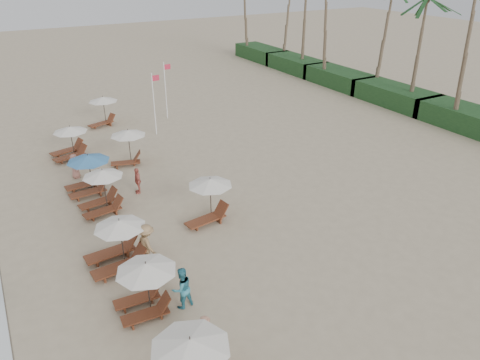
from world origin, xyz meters
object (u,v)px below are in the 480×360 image
beachgoer_mid_a (182,288)px  beachgoer_far_b (75,166)px  lounger_station_4 (86,174)px  beachgoer_near (207,340)px  inland_station_1 (127,143)px  inland_station_0 (208,198)px  lounger_station_1 (143,286)px  lounger_station_3 (100,192)px  inland_station_2 (102,109)px  beachgoer_mid_b (147,244)px  beachgoer_far_a (138,180)px  flag_pole_near (154,101)px  lounger_station_5 (68,143)px  lounger_station_2 (115,246)px

beachgoer_mid_a → beachgoer_far_b: 13.61m
lounger_station_4 → beachgoer_near: lounger_station_4 is taller
lounger_station_4 → inland_station_1: 4.15m
beachgoer_far_b → inland_station_0: bearing=-139.1°
lounger_station_1 → lounger_station_3: size_ratio=0.98×
lounger_station_3 → beachgoer_far_b: size_ratio=1.66×
inland_station_2 → inland_station_0: bearing=-87.3°
beachgoer_mid_b → beachgoer_near: bearing=167.3°
beachgoer_far_a → flag_pole_near: (4.20, 8.38, 1.79)m
inland_station_0 → beachgoer_mid_a: 6.26m
lounger_station_5 → beachgoer_mid_a: 17.00m
lounger_station_3 → flag_pole_near: bearing=55.4°
lounger_station_4 → flag_pole_near: bearing=46.1°
beachgoer_mid_a → lounger_station_5: bearing=-96.1°
inland_station_1 → lounger_station_3: bearing=-120.5°
beachgoer_far_b → flag_pole_near: 8.47m
inland_station_0 → inland_station_2: (-0.81, 17.08, 0.06)m
inland_station_2 → flag_pole_near: flag_pole_near is taller
lounger_station_1 → beachgoer_mid_a: 1.43m
inland_station_1 → beachgoer_mid_a: 14.15m
lounger_station_3 → beachgoer_mid_b: (0.57, -5.55, -0.12)m
lounger_station_4 → flag_pole_near: size_ratio=0.58×
lounger_station_2 → lounger_station_5: 13.19m
lounger_station_1 → beachgoer_mid_a: size_ratio=1.42×
lounger_station_5 → beachgoer_near: bearing=-88.6°
inland_station_2 → beachgoer_far_a: 12.42m
lounger_station_5 → inland_station_0: size_ratio=0.94×
lounger_station_4 → beachgoer_near: bearing=-87.7°
beachgoer_mid_a → inland_station_2: bearing=-106.0°
lounger_station_5 → beachgoer_near: 19.88m
lounger_station_2 → lounger_station_5: lounger_station_2 is taller
beachgoer_near → flag_pole_near: (6.06, 21.11, 1.60)m
lounger_station_2 → flag_pole_near: flag_pole_near is taller
beachgoer_near → flag_pole_near: bearing=53.8°
lounger_station_1 → lounger_station_5: bearing=88.3°
lounger_station_3 → inland_station_0: (4.36, -3.72, 0.23)m
lounger_station_1 → inland_station_1: bearing=75.2°
beachgoer_mid_b → beachgoer_mid_a: bearing=172.1°
lounger_station_5 → beachgoer_far_b: 3.44m
lounger_station_2 → beachgoer_near: bearing=-80.7°
lounger_station_1 → inland_station_2: (4.10, 21.69, 0.21)m
lounger_station_2 → inland_station_1: size_ratio=1.05×
inland_station_0 → inland_station_1: bearing=98.6°
lounger_station_5 → beachgoer_mid_a: bearing=-87.2°
lounger_station_1 → beachgoer_far_a: (2.83, 9.35, -0.40)m
lounger_station_2 → beachgoer_mid_b: size_ratio=1.44×
lounger_station_3 → inland_station_1: 5.97m
beachgoer_mid_a → flag_pole_near: (5.72, 18.22, 1.69)m
beachgoer_far_b → flag_pole_near: (6.85, 4.65, 1.80)m
beachgoer_mid_b → beachgoer_far_b: (-0.92, 10.29, -0.20)m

